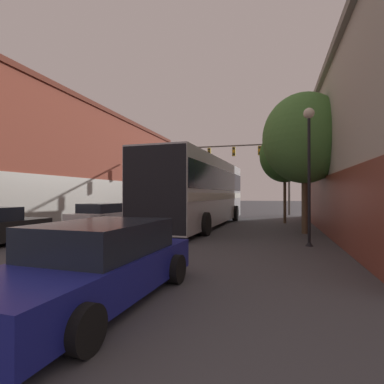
{
  "coord_description": "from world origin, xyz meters",
  "views": [
    {
      "loc": [
        5.39,
        -0.94,
        1.77
      ],
      "look_at": [
        1.21,
        13.8,
        1.88
      ],
      "focal_mm": 28.0,
      "sensor_mm": 36.0,
      "label": 1
    }
  ],
  "objects_px": {
    "traffic_signal_gantry": "(256,160)",
    "street_tree_near": "(304,138)",
    "parked_car_left_near": "(103,215)",
    "street_tree_far": "(285,155)",
    "bus": "(200,189)",
    "street_lamp": "(309,158)",
    "parked_car_left_distant": "(161,207)",
    "hatchback_foreground": "(96,264)",
    "parked_car_left_far": "(190,205)"
  },
  "relations": [
    {
      "from": "traffic_signal_gantry",
      "to": "street_tree_near",
      "type": "relative_size",
      "value": 1.31
    },
    {
      "from": "parked_car_left_near",
      "to": "street_tree_far",
      "type": "bearing_deg",
      "value": -60.87
    },
    {
      "from": "traffic_signal_gantry",
      "to": "street_tree_near",
      "type": "distance_m",
      "value": 12.75
    },
    {
      "from": "street_tree_near",
      "to": "street_tree_far",
      "type": "height_order",
      "value": "street_tree_near"
    },
    {
      "from": "bus",
      "to": "street_tree_far",
      "type": "distance_m",
      "value": 5.81
    },
    {
      "from": "bus",
      "to": "street_lamp",
      "type": "relative_size",
      "value": 2.59
    },
    {
      "from": "bus",
      "to": "traffic_signal_gantry",
      "type": "relative_size",
      "value": 1.48
    },
    {
      "from": "parked_car_left_near",
      "to": "street_lamp",
      "type": "xyz_separation_m",
      "value": [
        10.46,
        -3.96,
        2.4
      ]
    },
    {
      "from": "street_tree_near",
      "to": "bus",
      "type": "bearing_deg",
      "value": 160.84
    },
    {
      "from": "parked_car_left_distant",
      "to": "street_lamp",
      "type": "distance_m",
      "value": 17.64
    },
    {
      "from": "parked_car_left_near",
      "to": "street_lamp",
      "type": "bearing_deg",
      "value": -104.79
    },
    {
      "from": "street_lamp",
      "to": "street_tree_near",
      "type": "height_order",
      "value": "street_tree_near"
    },
    {
      "from": "parked_car_left_distant",
      "to": "street_tree_far",
      "type": "height_order",
      "value": "street_tree_far"
    },
    {
      "from": "street_lamp",
      "to": "parked_car_left_distant",
      "type": "bearing_deg",
      "value": 128.45
    },
    {
      "from": "bus",
      "to": "hatchback_foreground",
      "type": "xyz_separation_m",
      "value": [
        1.21,
        -11.83,
        -1.43
      ]
    },
    {
      "from": "hatchback_foreground",
      "to": "street_tree_near",
      "type": "xyz_separation_m",
      "value": [
        4.11,
        9.98,
        3.68
      ]
    },
    {
      "from": "parked_car_left_far",
      "to": "street_tree_near",
      "type": "relative_size",
      "value": 0.63
    },
    {
      "from": "parked_car_left_distant",
      "to": "street_lamp",
      "type": "xyz_separation_m",
      "value": [
        10.87,
        -13.69,
        2.35
      ]
    },
    {
      "from": "traffic_signal_gantry",
      "to": "street_tree_far",
      "type": "relative_size",
      "value": 1.43
    },
    {
      "from": "hatchback_foreground",
      "to": "parked_car_left_distant",
      "type": "relative_size",
      "value": 1.07
    },
    {
      "from": "parked_car_left_near",
      "to": "hatchback_foreground",
      "type": "bearing_deg",
      "value": -142.27
    },
    {
      "from": "parked_car_left_distant",
      "to": "hatchback_foreground",
      "type": "bearing_deg",
      "value": -158.17
    },
    {
      "from": "traffic_signal_gantry",
      "to": "street_lamp",
      "type": "distance_m",
      "value": 16.2
    },
    {
      "from": "parked_car_left_near",
      "to": "parked_car_left_distant",
      "type": "distance_m",
      "value": 9.74
    },
    {
      "from": "hatchback_foreground",
      "to": "street_tree_near",
      "type": "bearing_deg",
      "value": -20.05
    },
    {
      "from": "hatchback_foreground",
      "to": "parked_car_left_far",
      "type": "xyz_separation_m",
      "value": [
        -6.21,
        26.84,
        -0.01
      ]
    },
    {
      "from": "street_tree_near",
      "to": "parked_car_left_far",
      "type": "bearing_deg",
      "value": 121.47
    },
    {
      "from": "parked_car_left_far",
      "to": "street_tree_far",
      "type": "height_order",
      "value": "street_tree_far"
    },
    {
      "from": "parked_car_left_near",
      "to": "parked_car_left_distant",
      "type": "height_order",
      "value": "parked_car_left_distant"
    },
    {
      "from": "bus",
      "to": "parked_car_left_distant",
      "type": "relative_size",
      "value": 2.86
    },
    {
      "from": "bus",
      "to": "street_tree_far",
      "type": "xyz_separation_m",
      "value": [
        4.59,
        2.88,
        2.1
      ]
    },
    {
      "from": "hatchback_foreground",
      "to": "parked_car_left_distant",
      "type": "bearing_deg",
      "value": 21.2
    },
    {
      "from": "hatchback_foreground",
      "to": "parked_car_left_near",
      "type": "xyz_separation_m",
      "value": [
        -6.5,
        10.48,
        -0.0
      ]
    },
    {
      "from": "traffic_signal_gantry",
      "to": "street_tree_far",
      "type": "height_order",
      "value": "traffic_signal_gantry"
    },
    {
      "from": "parked_car_left_near",
      "to": "traffic_signal_gantry",
      "type": "height_order",
      "value": "traffic_signal_gantry"
    },
    {
      "from": "hatchback_foreground",
      "to": "traffic_signal_gantry",
      "type": "distance_m",
      "value": 22.79
    },
    {
      "from": "parked_car_left_near",
      "to": "street_tree_far",
      "type": "xyz_separation_m",
      "value": [
        9.88,
        4.23,
        3.53
      ]
    },
    {
      "from": "parked_car_left_distant",
      "to": "parked_car_left_far",
      "type": "bearing_deg",
      "value": -3.05
    },
    {
      "from": "street_lamp",
      "to": "street_tree_far",
      "type": "bearing_deg",
      "value": 94.1
    },
    {
      "from": "bus",
      "to": "hatchback_foreground",
      "type": "distance_m",
      "value": 11.98
    },
    {
      "from": "street_tree_far",
      "to": "bus",
      "type": "bearing_deg",
      "value": -147.88
    },
    {
      "from": "parked_car_left_near",
      "to": "street_tree_near",
      "type": "relative_size",
      "value": 0.71
    },
    {
      "from": "bus",
      "to": "parked_car_left_distant",
      "type": "xyz_separation_m",
      "value": [
        -5.69,
        8.38,
        -1.38
      ]
    },
    {
      "from": "hatchback_foreground",
      "to": "street_tree_far",
      "type": "relative_size",
      "value": 0.79
    },
    {
      "from": "parked_car_left_distant",
      "to": "street_lamp",
      "type": "height_order",
      "value": "street_lamp"
    },
    {
      "from": "parked_car_left_far",
      "to": "street_lamp",
      "type": "height_order",
      "value": "street_lamp"
    },
    {
      "from": "parked_car_left_distant",
      "to": "street_tree_near",
      "type": "relative_size",
      "value": 0.67
    },
    {
      "from": "hatchback_foreground",
      "to": "street_tree_near",
      "type": "distance_m",
      "value": 11.4
    },
    {
      "from": "parked_car_left_far",
      "to": "street_lamp",
      "type": "bearing_deg",
      "value": -158.0
    },
    {
      "from": "parked_car_left_far",
      "to": "street_lamp",
      "type": "relative_size",
      "value": 0.85
    }
  ]
}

